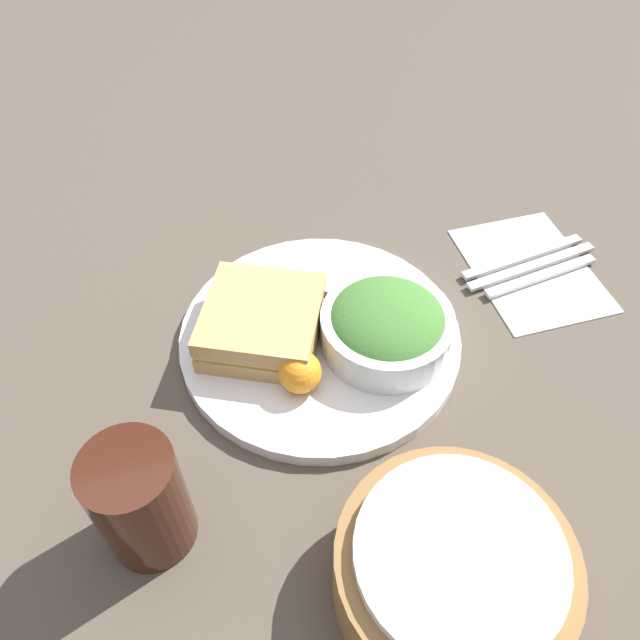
{
  "coord_description": "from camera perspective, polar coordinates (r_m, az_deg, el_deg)",
  "views": [
    {
      "loc": [
        0.12,
        0.41,
        0.53
      ],
      "look_at": [
        0.0,
        0.0,
        0.04
      ],
      "focal_mm": 35.0,
      "sensor_mm": 36.0,
      "label": 1
    }
  ],
  "objects": [
    {
      "name": "bread_basket",
      "position": [
        0.53,
        11.98,
        -21.56
      ],
      "size": [
        0.18,
        0.18,
        0.08
      ],
      "color": "olive",
      "rests_on": "ground_plane"
    },
    {
      "name": "napkin",
      "position": [
        0.8,
        18.71,
        4.45
      ],
      "size": [
        0.14,
        0.18,
        0.0
      ],
      "primitive_type": "cube",
      "color": "white",
      "rests_on": "ground_plane"
    },
    {
      "name": "drink_glass",
      "position": [
        0.54,
        -16.09,
        -15.63
      ],
      "size": [
        0.07,
        0.07,
        0.12
      ],
      "primitive_type": "cylinder",
      "color": "#38190F",
      "rests_on": "ground_plane"
    },
    {
      "name": "dressing_cup",
      "position": [
        0.7,
        1.34,
        3.48
      ],
      "size": [
        0.06,
        0.06,
        0.03
      ],
      "primitive_type": "cylinder",
      "color": "#B7B7BC",
      "rests_on": "plate"
    },
    {
      "name": "plate",
      "position": [
        0.67,
        0.0,
        -1.57
      ],
      "size": [
        0.3,
        0.3,
        0.02
      ],
      "primitive_type": "cylinder",
      "color": "silver",
      "rests_on": "ground_plane"
    },
    {
      "name": "sandwich",
      "position": [
        0.65,
        -5.3,
        -0.19
      ],
      "size": [
        0.16,
        0.16,
        0.05
      ],
      "color": "tan",
      "rests_on": "plate"
    },
    {
      "name": "salad_bowl",
      "position": [
        0.64,
        6.11,
        -0.58
      ],
      "size": [
        0.14,
        0.14,
        0.06
      ],
      "color": "silver",
      "rests_on": "plate"
    },
    {
      "name": "spoon",
      "position": [
        0.79,
        19.54,
        3.82
      ],
      "size": [
        0.15,
        0.03,
        0.01
      ],
      "primitive_type": "cube",
      "rotation": [
        0.0,
        0.0,
        3.28
      ],
      "color": "#B2B2B7",
      "rests_on": "napkin"
    },
    {
      "name": "fork",
      "position": [
        0.8,
        18.05,
        5.52
      ],
      "size": [
        0.17,
        0.04,
        0.01
      ],
      "primitive_type": "cube",
      "rotation": [
        0.0,
        0.0,
        3.28
      ],
      "color": "#B2B2B7",
      "rests_on": "napkin"
    },
    {
      "name": "orange_wedge",
      "position": [
        0.61,
        -1.85,
        -4.78
      ],
      "size": [
        0.04,
        0.04,
        0.04
      ],
      "primitive_type": "sphere",
      "color": "orange",
      "rests_on": "plate"
    },
    {
      "name": "knife",
      "position": [
        0.79,
        18.79,
        4.68
      ],
      "size": [
        0.18,
        0.04,
        0.01
      ],
      "primitive_type": "cube",
      "rotation": [
        0.0,
        0.0,
        3.28
      ],
      "color": "#B2B2B7",
      "rests_on": "napkin"
    },
    {
      "name": "ground_plane",
      "position": [
        0.68,
        0.0,
        -2.01
      ],
      "size": [
        4.0,
        4.0,
        0.0
      ],
      "primitive_type": "plane",
      "color": "#4C4238"
    }
  ]
}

